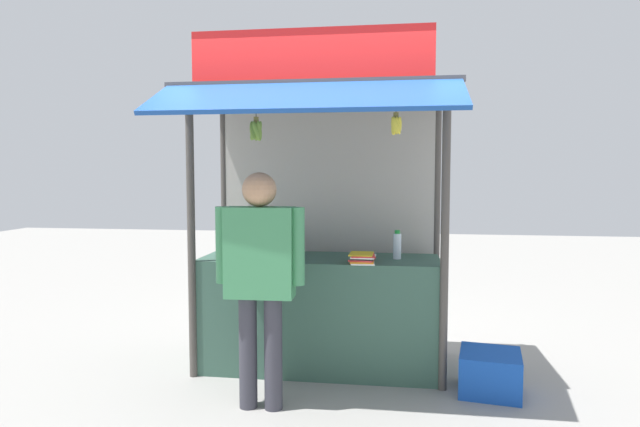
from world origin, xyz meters
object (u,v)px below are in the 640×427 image
water_bottle_mid_right (289,243)px  banana_bunch_inner_right (396,125)px  magazine_stack_front_left (362,258)px  banana_bunch_rightmost (256,130)px  plastic_crate (490,372)px  water_bottle_mid_left (397,245)px  water_bottle_back_left (287,236)px  vendor_person (260,268)px  magazine_stack_back_right (268,254)px

water_bottle_mid_right → banana_bunch_inner_right: 1.31m
magazine_stack_front_left → banana_bunch_rightmost: banana_bunch_rightmost is taller
plastic_crate → banana_bunch_inner_right: bearing=-172.1°
water_bottle_mid_left → plastic_crate: size_ratio=0.54×
magazine_stack_front_left → banana_bunch_rightmost: (-0.75, -0.21, 0.94)m
water_bottle_mid_left → banana_bunch_inner_right: 0.99m
plastic_crate → water_bottle_mid_right: bearing=166.5°
banana_bunch_rightmost → water_bottle_mid_right: bearing=72.2°
water_bottle_back_left → plastic_crate: bearing=-20.4°
vendor_person → water_bottle_mid_right: bearing=86.4°
banana_bunch_rightmost → vendor_person: 1.00m
water_bottle_back_left → plastic_crate: water_bottle_back_left is taller
plastic_crate → water_bottle_mid_left: bearing=152.9°
water_bottle_mid_right → water_bottle_back_left: (-0.06, 0.22, 0.03)m
water_bottle_mid_right → banana_bunch_rightmost: banana_bunch_rightmost is taller
water_bottle_mid_right → magazine_stack_back_right: bearing=-126.4°
water_bottle_mid_left → water_bottle_mid_right: bearing=178.2°
plastic_crate → vendor_person: bearing=-163.1°
water_bottle_back_left → water_bottle_mid_left: bearing=-15.2°
water_bottle_mid_right → water_bottle_mid_left: bearing=-1.8°
vendor_person → plastic_crate: 1.81m
water_bottle_back_left → water_bottle_mid_right: bearing=-75.0°
water_bottle_mid_right → plastic_crate: water_bottle_mid_right is taller
magazine_stack_front_left → banana_bunch_rightmost: 1.22m
plastic_crate → banana_bunch_rightmost: bearing=-176.8°
water_bottle_mid_left → banana_bunch_rightmost: 1.40m
water_bottle_back_left → vendor_person: (0.03, -1.06, -0.09)m
banana_bunch_rightmost → plastic_crate: banana_bunch_rightmost is taller
magazine_stack_back_right → vendor_person: (0.11, -0.65, 0.01)m
water_bottle_mid_right → magazine_stack_front_left: water_bottle_mid_right is taller
banana_bunch_inner_right → plastic_crate: bearing=7.9°
water_bottle_back_left → plastic_crate: size_ratio=0.70×
magazine_stack_back_right → banana_bunch_rightmost: bearing=-92.5°
water_bottle_mid_left → magazine_stack_front_left: (-0.26, -0.23, -0.07)m
water_bottle_mid_right → vendor_person: size_ratio=0.15×
water_bottle_mid_right → vendor_person: bearing=-92.0°
magazine_stack_front_left → magazine_stack_back_right: (-0.74, 0.07, 0.01)m
water_bottle_back_left → plastic_crate: 1.90m
water_bottle_mid_right → plastic_crate: (1.52, -0.36, -0.86)m
water_bottle_mid_right → banana_bunch_rightmost: 0.99m
magazine_stack_back_right → water_bottle_mid_right: bearing=53.6°
water_bottle_mid_right → water_bottle_back_left: size_ratio=0.80×
magazine_stack_back_right → banana_bunch_inner_right: banana_bunch_inner_right is taller
banana_bunch_inner_right → banana_bunch_rightmost: size_ratio=0.88×
water_bottle_mid_right → banana_bunch_inner_right: bearing=-28.6°
water_bottle_mid_left → magazine_stack_back_right: 1.01m
vendor_person → plastic_crate: size_ratio=3.76×
vendor_person → water_bottle_back_left: bearing=90.0°
magazine_stack_front_left → banana_bunch_inner_right: 1.01m
banana_bunch_rightmost → vendor_person: bearing=-72.6°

